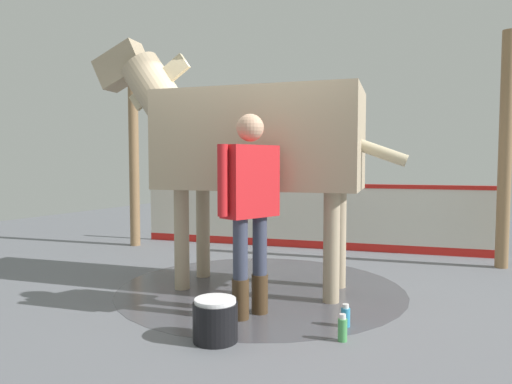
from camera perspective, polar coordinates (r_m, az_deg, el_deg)
ground_plane at (r=5.01m, az=1.34°, el=-12.23°), size 16.00×16.00×0.02m
wet_patch at (r=5.11m, az=0.58°, el=-11.77°), size 3.08×3.08×0.00m
barrier_wall at (r=7.39m, az=6.11°, el=-3.24°), size 5.45×1.00×1.03m
roof_post_near at (r=7.76m, az=-14.88°, el=4.66°), size 0.16×0.16×3.02m
roof_post_far at (r=6.70m, az=28.47°, el=4.51°), size 0.16×0.16×3.02m
horse at (r=4.97m, az=-0.78°, el=6.51°), size 3.49×1.36×2.76m
handler at (r=4.02m, az=-0.72°, el=-0.87°), size 0.38×0.67×1.78m
wash_bucket at (r=3.66m, az=-5.06°, el=-15.51°), size 0.35×0.35×0.33m
bottle_shampoo at (r=4.03m, az=11.03°, el=-14.86°), size 0.08×0.08×0.19m
bottle_spray at (r=3.72m, az=10.66°, el=-16.30°), size 0.07×0.07×0.21m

